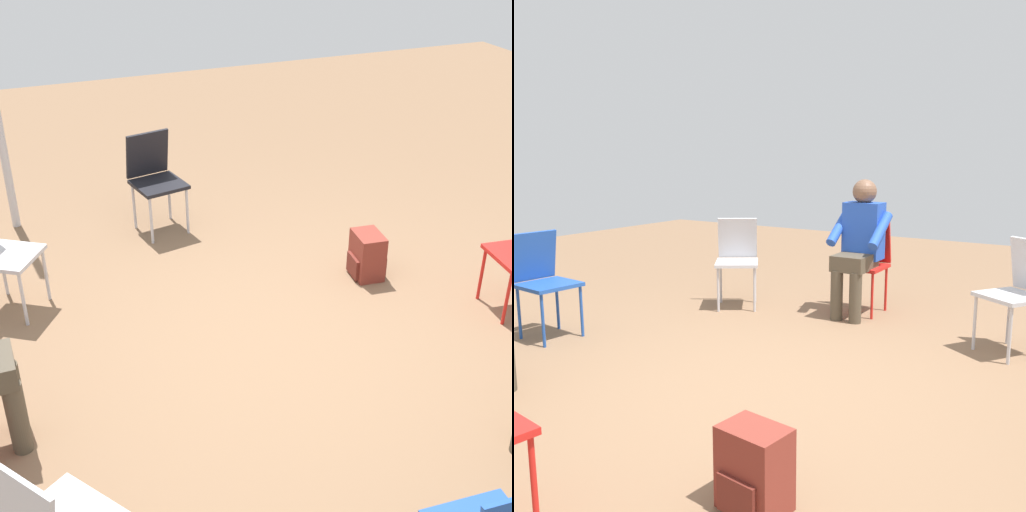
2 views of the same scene
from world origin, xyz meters
The scene contains 3 objects.
ground_plane centered at (0.00, 0.00, 0.00)m, with size 14.00×14.00×0.00m, color brown.
chair_east centered at (2.00, 0.26, 0.50)m, with size 0.51×0.47×0.85m.
backpack_near_laptop_user centered at (0.60, -1.03, 0.16)m, with size 0.30×0.27×0.36m.
Camera 1 is at (-3.54, 1.53, 2.84)m, focal length 50.00 mm.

